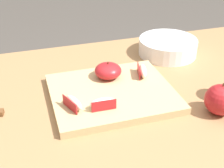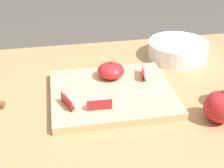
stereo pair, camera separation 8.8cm
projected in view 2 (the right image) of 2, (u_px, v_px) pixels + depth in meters
The scene contains 8 objects.
dining_table at pixel (117, 130), 0.94m from camera, with size 1.26×0.81×0.75m.
cutting_board at pixel (112, 93), 0.89m from camera, with size 0.34×0.29×0.02m.
apple_half_skin_up at pixel (109, 71), 0.94m from camera, with size 0.08×0.08×0.05m.
apple_wedge_right at pixel (99, 102), 0.81m from camera, with size 0.07×0.03×0.03m.
apple_wedge_middle at pixel (146, 73), 0.95m from camera, with size 0.04×0.07×0.03m.
apple_wedge_left at pixel (70, 100), 0.82m from camera, with size 0.05×0.07×0.03m.
whole_apple_crimson at pixel (220, 107), 0.78m from camera, with size 0.08×0.08×0.09m.
ceramic_fruit_bowl at pixel (178, 49), 1.10m from camera, with size 0.21×0.21×0.06m.
Camera 2 is at (-0.15, -0.72, 1.24)m, focal length 50.47 mm.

